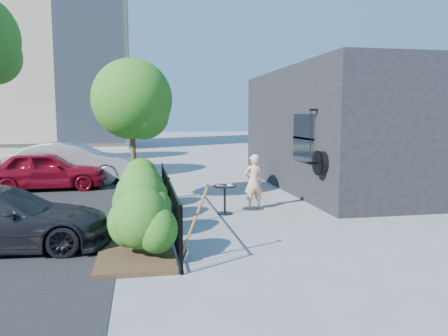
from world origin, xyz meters
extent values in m
plane|color=gray|center=(0.00, 0.00, 0.00)|extent=(120.00, 120.00, 0.00)
cube|color=black|center=(5.50, 4.50, 2.00)|extent=(6.00, 9.00, 4.00)
cube|color=black|center=(2.51, 2.40, 1.80)|extent=(0.04, 1.60, 1.40)
cube|color=black|center=(2.52, 2.40, 1.80)|extent=(0.05, 1.70, 0.06)
cylinder|color=black|center=(2.42, 0.90, 1.25)|extent=(0.18, 0.60, 0.60)
cylinder|color=black|center=(2.32, 0.90, 1.25)|extent=(0.03, 0.64, 0.64)
cube|color=black|center=(2.40, 1.40, 2.60)|extent=(0.25, 0.06, 0.06)
cylinder|color=black|center=(2.32, 1.40, 2.05)|extent=(0.02, 0.02, 1.05)
cylinder|color=black|center=(-1.50, -3.00, 0.55)|extent=(0.05, 0.05, 1.10)
cylinder|color=black|center=(-1.50, 0.00, 0.55)|extent=(0.05, 0.05, 1.10)
cylinder|color=black|center=(-1.50, 3.00, 0.55)|extent=(0.05, 0.05, 1.10)
cube|color=black|center=(-1.50, 0.00, 1.06)|extent=(0.03, 6.00, 0.03)
cube|color=black|center=(-1.50, 0.00, 0.10)|extent=(0.03, 6.00, 0.03)
cylinder|color=black|center=(-1.50, -2.90, 0.55)|extent=(0.02, 0.02, 1.04)
cylinder|color=black|center=(-1.50, -2.70, 0.55)|extent=(0.02, 0.02, 1.04)
cylinder|color=black|center=(-1.50, -2.50, 0.55)|extent=(0.02, 0.02, 1.04)
cylinder|color=black|center=(-1.50, -2.30, 0.55)|extent=(0.02, 0.02, 1.04)
cylinder|color=black|center=(-1.50, -2.10, 0.55)|extent=(0.02, 0.02, 1.04)
cylinder|color=black|center=(-1.50, -1.90, 0.55)|extent=(0.02, 0.02, 1.04)
cylinder|color=black|center=(-1.50, -1.70, 0.55)|extent=(0.02, 0.02, 1.04)
cylinder|color=black|center=(-1.50, -1.50, 0.55)|extent=(0.02, 0.02, 1.04)
cylinder|color=black|center=(-1.50, -1.30, 0.55)|extent=(0.02, 0.02, 1.04)
cylinder|color=black|center=(-1.50, -1.10, 0.55)|extent=(0.02, 0.02, 1.04)
cylinder|color=black|center=(-1.50, -0.90, 0.55)|extent=(0.02, 0.02, 1.04)
cylinder|color=black|center=(-1.50, -0.70, 0.55)|extent=(0.02, 0.02, 1.04)
cylinder|color=black|center=(-1.50, -0.50, 0.55)|extent=(0.02, 0.02, 1.04)
cylinder|color=black|center=(-1.50, -0.30, 0.55)|extent=(0.02, 0.02, 1.04)
cylinder|color=black|center=(-1.50, -0.10, 0.55)|extent=(0.02, 0.02, 1.04)
cylinder|color=black|center=(-1.50, 0.10, 0.55)|extent=(0.02, 0.02, 1.04)
cylinder|color=black|center=(-1.50, 0.30, 0.55)|extent=(0.02, 0.02, 1.04)
cylinder|color=black|center=(-1.50, 0.50, 0.55)|extent=(0.02, 0.02, 1.04)
cylinder|color=black|center=(-1.50, 0.70, 0.55)|extent=(0.02, 0.02, 1.04)
cylinder|color=black|center=(-1.50, 0.90, 0.55)|extent=(0.02, 0.02, 1.04)
cylinder|color=black|center=(-1.50, 1.10, 0.55)|extent=(0.02, 0.02, 1.04)
cylinder|color=black|center=(-1.50, 1.30, 0.55)|extent=(0.02, 0.02, 1.04)
cylinder|color=black|center=(-1.50, 1.50, 0.55)|extent=(0.02, 0.02, 1.04)
cylinder|color=black|center=(-1.50, 1.70, 0.55)|extent=(0.02, 0.02, 1.04)
cylinder|color=black|center=(-1.50, 1.90, 0.55)|extent=(0.02, 0.02, 1.04)
cylinder|color=black|center=(-1.50, 2.10, 0.55)|extent=(0.02, 0.02, 1.04)
cylinder|color=black|center=(-1.50, 2.30, 0.55)|extent=(0.02, 0.02, 1.04)
cylinder|color=black|center=(-1.50, 2.50, 0.55)|extent=(0.02, 0.02, 1.04)
cylinder|color=black|center=(-1.50, 2.70, 0.55)|extent=(0.02, 0.02, 1.04)
cylinder|color=black|center=(-1.50, 2.90, 0.55)|extent=(0.02, 0.02, 1.04)
cube|color=#382616|center=(-2.20, 0.00, 0.04)|extent=(1.30, 6.00, 0.08)
ellipsoid|color=#1C5313|center=(-2.10, -2.20, 0.70)|extent=(1.10, 1.10, 1.24)
ellipsoid|color=#1C5313|center=(-2.10, -0.60, 0.70)|extent=(1.10, 1.10, 1.24)
ellipsoid|color=#1C5313|center=(-2.10, 0.90, 0.70)|extent=(1.10, 1.10, 1.24)
ellipsoid|color=#1C5313|center=(-2.10, 2.30, 0.70)|extent=(1.10, 1.10, 1.24)
cylinder|color=#3F2B19|center=(-2.30, 2.80, 1.20)|extent=(0.14, 0.14, 2.40)
sphere|color=#1C5313|center=(-2.30, 2.80, 2.84)|extent=(2.20, 2.20, 2.20)
sphere|color=#1C5313|center=(-2.00, 2.60, 2.51)|extent=(1.43, 1.43, 1.43)
cylinder|color=black|center=(-0.06, 1.02, 0.71)|extent=(0.57, 0.57, 0.03)
cylinder|color=black|center=(-0.06, 1.02, 0.35)|extent=(0.06, 0.06, 0.69)
cylinder|color=black|center=(-0.06, 1.02, 0.01)|extent=(0.38, 0.38, 0.03)
cube|color=white|center=(-0.18, 1.05, 0.72)|extent=(0.15, 0.15, 0.01)
cube|color=white|center=(0.07, 0.99, 0.72)|extent=(0.15, 0.15, 0.01)
torus|color=#470B26|center=(-0.18, 1.05, 0.75)|extent=(0.13, 0.13, 0.04)
torus|color=tan|center=(0.07, 0.99, 0.75)|extent=(0.13, 0.13, 0.04)
imported|color=#DBAA8D|center=(0.80, 1.47, 0.72)|extent=(0.57, 0.41, 1.45)
cylinder|color=brown|center=(-1.22, -2.43, 0.73)|extent=(0.49, 0.05, 1.16)
cube|color=gray|center=(-1.40, -2.43, 0.10)|extent=(0.12, 0.18, 0.25)
cylinder|color=brown|center=(-1.03, -2.43, 1.31)|extent=(0.10, 0.10, 0.06)
imported|color=maroon|center=(-5.21, 5.70, 0.65)|extent=(3.88, 1.74, 1.29)
imported|color=#A2A2A7|center=(-4.58, 7.14, 0.75)|extent=(4.61, 1.78, 1.50)
imported|color=black|center=(-4.65, -1.07, 0.58)|extent=(4.07, 1.84, 1.16)
camera|label=1|loc=(-2.07, -9.50, 2.43)|focal=35.00mm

